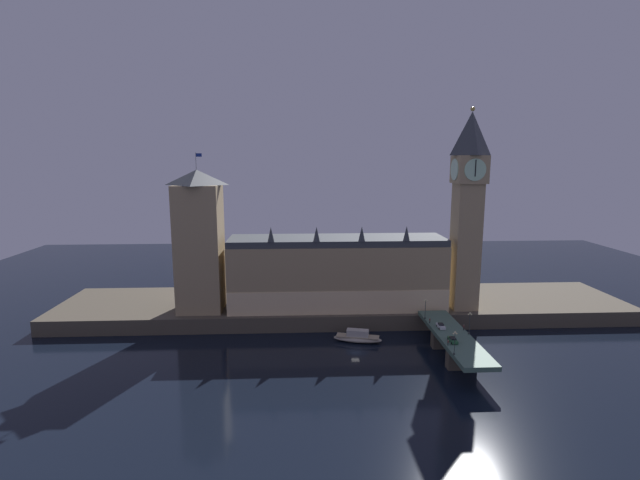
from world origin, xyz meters
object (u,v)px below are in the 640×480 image
(pedestrian_far_rail, at_px, (430,320))
(street_lamp_far, at_px, (425,306))
(street_lamp_near, at_px, (455,340))
(clock_tower, at_px, (468,205))
(boat_upstream, at_px, (358,337))
(car_northbound_lead, at_px, (441,326))
(street_lamp_mid, at_px, (470,321))
(car_northbound_trail, at_px, (453,340))
(victoria_tower, at_px, (200,241))
(pedestrian_near_rail, at_px, (448,342))
(pedestrian_mid_walk, at_px, (464,327))

(pedestrian_far_rail, xyz_separation_m, street_lamp_far, (-0.40, 4.34, 3.39))
(street_lamp_near, relative_size, street_lamp_far, 0.97)
(clock_tower, xyz_separation_m, street_lamp_near, (-18.66, -45.73, -32.72))
(clock_tower, height_order, boat_upstream, clock_tower)
(car_northbound_lead, distance_m, street_lamp_mid, 9.73)
(car_northbound_lead, bearing_deg, street_lamp_mid, -38.68)
(car_northbound_trail, bearing_deg, pedestrian_far_rail, 97.77)
(victoria_tower, relative_size, street_lamp_near, 8.53)
(victoria_tower, xyz_separation_m, street_lamp_far, (78.47, -19.68, -19.67))
(pedestrian_far_rail, height_order, street_lamp_far, street_lamp_far)
(pedestrian_near_rail, height_order, pedestrian_mid_walk, pedestrian_mid_walk)
(car_northbound_lead, bearing_deg, pedestrian_near_rail, -99.03)
(car_northbound_lead, xyz_separation_m, car_northbound_trail, (-0.00, -11.46, -0.05))
(car_northbound_trail, bearing_deg, pedestrian_near_rail, -131.87)
(victoria_tower, distance_m, pedestrian_far_rail, 85.61)
(pedestrian_near_rail, distance_m, pedestrian_far_rail, 18.67)
(pedestrian_mid_walk, distance_m, boat_upstream, 34.48)
(pedestrian_near_rail, relative_size, pedestrian_far_rail, 0.96)
(victoria_tower, distance_m, street_lamp_near, 94.66)
(pedestrian_mid_walk, relative_size, pedestrian_far_rail, 1.05)
(clock_tower, distance_m, street_lamp_far, 40.94)
(pedestrian_mid_walk, distance_m, pedestrian_far_rail, 11.22)
(victoria_tower, relative_size, car_northbound_lead, 13.00)
(car_northbound_lead, xyz_separation_m, boat_upstream, (-25.57, 8.07, -6.57))
(pedestrian_near_rail, height_order, street_lamp_mid, street_lamp_mid)
(pedestrian_near_rail, height_order, street_lamp_far, street_lamp_far)
(pedestrian_mid_walk, distance_m, street_lamp_far, 14.93)
(car_northbound_lead, xyz_separation_m, street_lamp_far, (-2.61, 9.09, 3.61))
(pedestrian_mid_walk, xyz_separation_m, street_lamp_near, (-9.25, -18.20, 3.23))
(car_northbound_trail, bearing_deg, car_northbound_lead, 90.00)
(pedestrian_far_rail, bearing_deg, car_northbound_lead, -65.01)
(car_northbound_lead, height_order, pedestrian_far_rail, pedestrian_far_rail)
(pedestrian_near_rail, distance_m, boat_upstream, 32.79)
(car_northbound_trail, relative_size, boat_upstream, 0.28)
(pedestrian_mid_walk, bearing_deg, street_lamp_mid, -83.44)
(car_northbound_lead, relative_size, pedestrian_mid_walk, 2.40)
(victoria_tower, distance_m, car_northbound_trail, 93.46)
(pedestrian_far_rail, relative_size, boat_upstream, 0.10)
(victoria_tower, distance_m, boat_upstream, 66.33)
(clock_tower, bearing_deg, victoria_tower, 178.00)
(clock_tower, distance_m, car_northbound_lead, 47.04)
(pedestrian_near_rail, bearing_deg, car_northbound_lead, 80.97)
(clock_tower, height_order, pedestrian_near_rail, clock_tower)
(victoria_tower, bearing_deg, clock_tower, -2.00)
(car_northbound_trail, height_order, pedestrian_mid_walk, pedestrian_mid_walk)
(victoria_tower, distance_m, street_lamp_mid, 96.60)
(clock_tower, distance_m, boat_upstream, 62.15)
(car_northbound_trail, distance_m, street_lamp_near, 9.93)
(car_northbound_lead, relative_size, car_northbound_trail, 0.93)
(victoria_tower, xyz_separation_m, pedestrian_mid_walk, (87.71, -30.92, -23.01))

